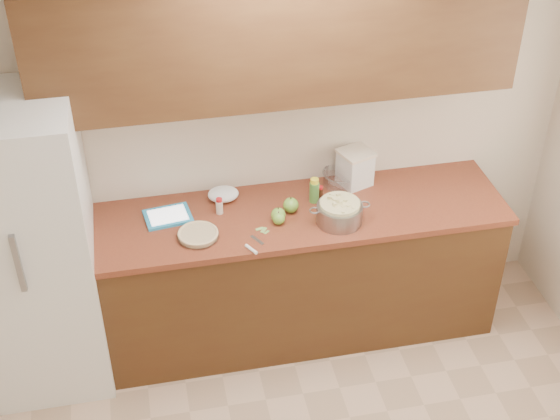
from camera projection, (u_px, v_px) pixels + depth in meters
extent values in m
plane|color=white|center=(383.00, 47.00, 2.39)|extent=(3.60, 3.60, 0.00)
plane|color=beige|center=(273.00, 129.00, 4.58)|extent=(3.60, 0.00, 3.60)
cube|color=#462B13|center=(283.00, 275.00, 4.82)|extent=(2.60, 0.65, 0.88)
cube|color=brown|center=(284.00, 216.00, 4.56)|extent=(2.64, 0.68, 0.04)
cube|color=#503118|center=(278.00, 36.00, 4.06)|extent=(2.60, 0.34, 0.70)
cube|color=white|center=(30.00, 250.00, 4.29)|extent=(0.70, 0.70, 1.80)
cylinder|color=silver|center=(198.00, 235.00, 4.34)|extent=(0.24, 0.24, 0.03)
cylinder|color=#D0B484|center=(198.00, 235.00, 4.34)|extent=(0.21, 0.21, 0.03)
torus|color=#D0B484|center=(198.00, 233.00, 4.34)|extent=(0.23, 0.23, 0.02)
cylinder|color=gray|center=(339.00, 213.00, 4.44)|extent=(0.26, 0.26, 0.11)
torus|color=gray|center=(315.00, 210.00, 4.39)|extent=(0.06, 0.06, 0.01)
torus|color=gray|center=(365.00, 204.00, 4.44)|extent=(0.06, 0.06, 0.01)
cylinder|color=beige|center=(340.00, 211.00, 4.43)|extent=(0.23, 0.23, 0.12)
cube|color=silver|center=(355.00, 169.00, 4.74)|extent=(0.22, 0.22, 0.21)
cube|color=beige|center=(356.00, 153.00, 4.67)|extent=(0.24, 0.24, 0.02)
cube|color=#2890C3|center=(168.00, 216.00, 4.50)|extent=(0.29, 0.23, 0.02)
cube|color=white|center=(168.00, 215.00, 4.50)|extent=(0.24, 0.19, 0.00)
cube|color=gray|center=(257.00, 240.00, 4.33)|extent=(0.07, 0.10, 0.00)
cylinder|color=white|center=(251.00, 249.00, 4.25)|extent=(0.06, 0.09, 0.02)
cylinder|color=#4C8C38|center=(314.00, 192.00, 4.60)|extent=(0.06, 0.06, 0.13)
cylinder|color=yellow|center=(315.00, 181.00, 4.56)|extent=(0.05, 0.05, 0.03)
cylinder|color=beige|center=(219.00, 207.00, 4.52)|extent=(0.04, 0.04, 0.08)
cylinder|color=red|center=(219.00, 200.00, 4.49)|extent=(0.04, 0.04, 0.02)
cylinder|color=black|center=(320.00, 194.00, 4.63)|extent=(0.03, 0.03, 0.08)
cylinder|color=red|center=(320.00, 188.00, 4.60)|extent=(0.03, 0.03, 0.02)
cylinder|color=silver|center=(341.00, 178.00, 4.77)|extent=(0.22, 0.22, 0.08)
torus|color=silver|center=(341.00, 173.00, 4.75)|extent=(0.23, 0.23, 0.01)
ellipsoid|color=white|center=(223.00, 194.00, 4.63)|extent=(0.21, 0.19, 0.08)
sphere|color=#6BA234|center=(278.00, 215.00, 4.46)|extent=(0.08, 0.08, 0.08)
cylinder|color=#3F2D19|center=(278.00, 208.00, 4.43)|extent=(0.01, 0.01, 0.01)
sphere|color=#6BA234|center=(291.00, 205.00, 4.53)|extent=(0.09, 0.09, 0.09)
cylinder|color=#3F2D19|center=(291.00, 198.00, 4.50)|extent=(0.01, 0.01, 0.01)
sphere|color=#6BA234|center=(279.00, 218.00, 4.44)|extent=(0.07, 0.07, 0.07)
cylinder|color=#3F2D19|center=(279.00, 212.00, 4.41)|extent=(0.01, 0.01, 0.01)
cube|color=#85BA5A|center=(264.00, 230.00, 4.41)|extent=(0.05, 0.05, 0.00)
cube|color=#85BA5A|center=(267.00, 232.00, 4.39)|extent=(0.04, 0.03, 0.00)
cube|color=#85BA5A|center=(274.00, 218.00, 4.50)|extent=(0.03, 0.03, 0.00)
cube|color=#85BA5A|center=(260.00, 229.00, 4.42)|extent=(0.05, 0.03, 0.00)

